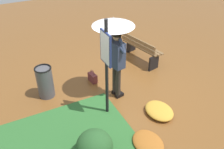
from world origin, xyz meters
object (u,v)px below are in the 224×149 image
object	(u,v)px
person_with_umbrella	(115,39)
handbag	(93,78)
info_sign_post	(106,59)
park_bench	(141,48)
trash_bin	(45,82)

from	to	relation	value
person_with_umbrella	handbag	xyz separation A→B (m)	(0.75, 0.29, -1.42)
info_sign_post	park_bench	bearing A→B (deg)	-49.58
info_sign_post	park_bench	size ratio (longest dim) A/B	1.63
handbag	park_bench	distance (m)	1.87
person_with_umbrella	park_bench	size ratio (longest dim) A/B	1.45
trash_bin	park_bench	bearing A→B (deg)	-81.99
info_sign_post	handbag	world-z (taller)	info_sign_post
person_with_umbrella	trash_bin	distance (m)	2.06
person_with_umbrella	info_sign_post	bearing A→B (deg)	138.99
person_with_umbrella	park_bench	world-z (taller)	person_with_umbrella
trash_bin	handbag	bearing A→B (deg)	-88.30
person_with_umbrella	handbag	size ratio (longest dim) A/B	5.53
person_with_umbrella	handbag	world-z (taller)	person_with_umbrella
park_bench	handbag	bearing A→B (deg)	102.39
handbag	person_with_umbrella	bearing A→B (deg)	-158.96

